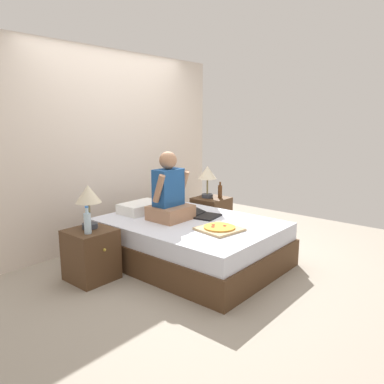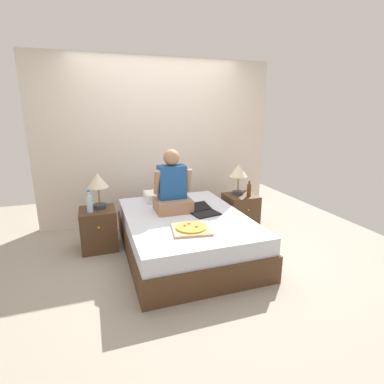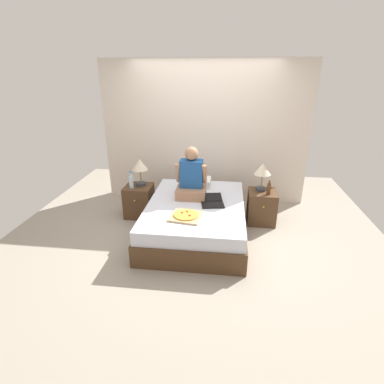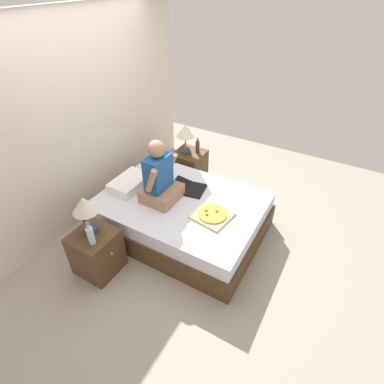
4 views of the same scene
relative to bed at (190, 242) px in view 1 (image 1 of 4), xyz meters
name	(u,v)px [view 1 (image 1 of 4)]	position (x,y,z in m)	size (l,w,h in m)	color
ground_plane	(190,262)	(0.00, 0.00, -0.24)	(5.67, 5.67, 0.00)	#9E9384
wall_back	(112,148)	(0.00, 1.36, 1.01)	(3.67, 0.12, 2.50)	beige
bed	(190,242)	(0.00, 0.00, 0.00)	(1.44, 2.00, 0.49)	#4C331E
nightstand_left	(91,255)	(-1.01, 0.47, 0.02)	(0.44, 0.47, 0.53)	#4C331E
lamp_on_left_nightstand	(88,197)	(-0.97, 0.52, 0.61)	(0.26, 0.26, 0.45)	#333842
water_bottle	(87,222)	(-1.09, 0.38, 0.40)	(0.07, 0.07, 0.28)	silver
nightstand_right	(211,216)	(1.01, 0.47, 0.02)	(0.44, 0.47, 0.53)	#4C331E
lamp_on_right_nightstand	(207,175)	(0.98, 0.52, 0.61)	(0.26, 0.26, 0.45)	#333842
beer_bottle	(220,191)	(1.08, 0.37, 0.38)	(0.06, 0.06, 0.23)	#512D14
pillow	(141,207)	(-0.09, 0.72, 0.31)	(0.52, 0.34, 0.12)	white
person_seated	(169,195)	(-0.10, 0.23, 0.54)	(0.47, 0.40, 0.78)	#A37556
laptop	(203,215)	(0.24, 0.01, 0.27)	(0.38, 0.46, 0.07)	black
pizza_box	(219,228)	(-0.08, -0.47, 0.27)	(0.46, 0.46, 0.05)	tan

